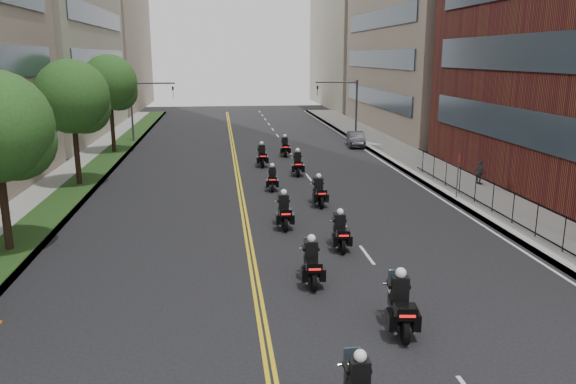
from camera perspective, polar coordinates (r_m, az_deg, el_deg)
name	(u,v)px	position (r m, az deg, el deg)	size (l,w,h in m)	color
sidewalk_right	(436,173)	(39.49, 14.83, 1.89)	(4.00, 90.00, 0.15)	gray
sidewalk_left	(70,182)	(37.90, -21.23, 0.93)	(4.00, 90.00, 0.15)	gray
grass_strip	(83,180)	(37.69, -20.06, 1.11)	(2.00, 90.00, 0.04)	#1F3D16
building_right_far	(372,22)	(92.22, 8.53, 16.75)	(15.00, 28.00, 26.00)	gray
building_left_far	(83,19)	(91.12, -20.10, 16.14)	(16.00, 28.00, 26.00)	gray
iron_fence	(525,214)	(27.48, 22.90, -2.03)	(0.05, 28.00, 1.50)	black
street_trees	(49,111)	(30.79, -23.15, 7.57)	(4.40, 38.40, 7.98)	#311C15
traffic_signal_right	(347,100)	(54.40, 5.98, 9.25)	(4.09, 0.20, 5.60)	#3F3F44
traffic_signal_left	(142,102)	(53.49, -14.62, 8.82)	(4.09, 0.20, 5.60)	#3F3F44
motorcycle_1	(400,306)	(16.96, 11.34, -11.32)	(0.77, 2.54, 1.88)	black
motorcycle_2	(312,264)	(19.93, 2.42, -7.33)	(0.58, 2.36, 1.74)	black
motorcycle_3	(340,233)	(23.50, 5.34, -4.14)	(0.57, 2.27, 1.68)	black
motorcycle_4	(284,212)	(26.26, -0.40, -2.07)	(0.56, 2.41, 1.78)	black
motorcycle_5	(319,193)	(30.13, 3.17, -0.07)	(0.53, 2.32, 1.72)	black
motorcycle_6	(272,179)	(33.60, -1.60, 1.30)	(0.58, 2.16, 1.59)	black
motorcycle_7	(298,164)	(37.81, 0.99, 2.82)	(0.64, 2.43, 1.80)	black
motorcycle_8	(262,156)	(40.88, -2.67, 3.64)	(0.56, 2.43, 1.80)	black
motorcycle_9	(285,147)	(45.04, -0.31, 4.55)	(0.55, 2.36, 1.74)	black
parked_sedan	(356,139)	(50.26, 6.91, 5.36)	(1.36, 3.90, 1.29)	black
pedestrian_c	(480,172)	(36.27, 18.92, 1.90)	(0.86, 0.36, 1.47)	#44464D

